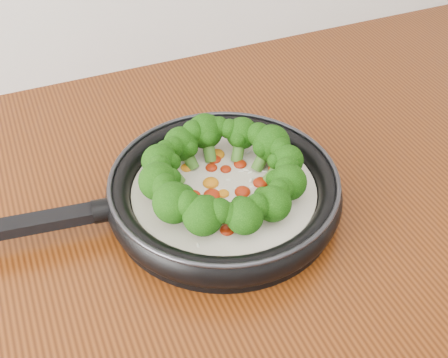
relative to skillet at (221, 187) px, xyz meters
name	(u,v)px	position (x,y,z in m)	size (l,w,h in m)	color
skillet	(221,187)	(0.00, 0.00, 0.00)	(0.51, 0.35, 0.09)	black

